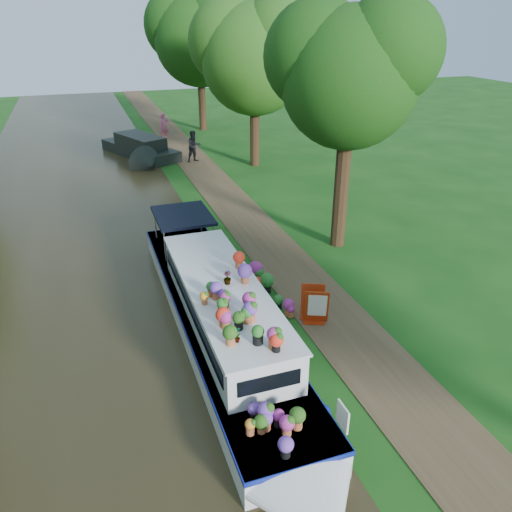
# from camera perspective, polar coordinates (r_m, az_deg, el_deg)

# --- Properties ---
(ground) EXTENTS (100.00, 100.00, 0.00)m
(ground) POSITION_cam_1_polar(r_m,az_deg,el_deg) (16.25, 2.22, -4.66)
(ground) COLOR #134310
(ground) RESTS_ON ground
(canal_water) EXTENTS (10.00, 100.00, 0.02)m
(canal_water) POSITION_cam_1_polar(r_m,az_deg,el_deg) (15.41, -19.28, -8.12)
(canal_water) COLOR black
(canal_water) RESTS_ON ground
(towpath) EXTENTS (2.20, 100.00, 0.03)m
(towpath) POSITION_cam_1_polar(r_m,az_deg,el_deg) (16.66, 6.08, -3.90)
(towpath) COLOR #4A3822
(towpath) RESTS_ON ground
(plant_boat) EXTENTS (2.29, 13.52, 2.22)m
(plant_boat) POSITION_cam_1_polar(r_m,az_deg,el_deg) (13.64, -3.65, -7.05)
(plant_boat) COLOR silver
(plant_boat) RESTS_ON canal_water
(tree_near_overhang) EXTENTS (5.52, 5.28, 8.99)m
(tree_near_overhang) POSITION_cam_1_polar(r_m,az_deg,el_deg) (18.47, 10.63, 20.37)
(tree_near_overhang) COLOR black
(tree_near_overhang) RESTS_ON ground
(tree_near_mid) EXTENTS (6.90, 6.60, 9.40)m
(tree_near_mid) POSITION_cam_1_polar(r_m,az_deg,el_deg) (29.74, -0.23, 22.43)
(tree_near_mid) COLOR black
(tree_near_mid) RESTS_ON ground
(tree_near_far) EXTENTS (7.59, 7.26, 10.30)m
(tree_near_far) POSITION_cam_1_polar(r_m,az_deg,el_deg) (40.16, -6.60, 24.07)
(tree_near_far) COLOR black
(tree_near_far) RESTS_ON ground
(second_boat) EXTENTS (4.44, 7.72, 1.40)m
(second_boat) POSITION_cam_1_polar(r_m,az_deg,el_deg) (33.21, -13.04, 11.90)
(second_boat) COLOR black
(second_boat) RESTS_ON canal_water
(sandwich_board) EXTENTS (0.77, 0.81, 1.12)m
(sandwich_board) POSITION_cam_1_polar(r_m,az_deg,el_deg) (14.81, 6.73, -5.72)
(sandwich_board) COLOR #A2290B
(sandwich_board) RESTS_ON towpath
(pedestrian_pink) EXTENTS (0.81, 0.68, 1.89)m
(pedestrian_pink) POSITION_cam_1_polar(r_m,az_deg,el_deg) (37.47, -10.46, 14.32)
(pedestrian_pink) COLOR #E65E86
(pedestrian_pink) RESTS_ON towpath
(pedestrian_dark) EXTENTS (1.09, 0.95, 1.89)m
(pedestrian_dark) POSITION_cam_1_polar(r_m,az_deg,el_deg) (31.38, -7.09, 12.33)
(pedestrian_dark) COLOR black
(pedestrian_dark) RESTS_ON towpath
(verge_plant) EXTENTS (0.37, 0.32, 0.39)m
(verge_plant) POSITION_cam_1_polar(r_m,az_deg,el_deg) (15.48, 0.97, -5.49)
(verge_plant) COLOR #325E1C
(verge_plant) RESTS_ON ground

